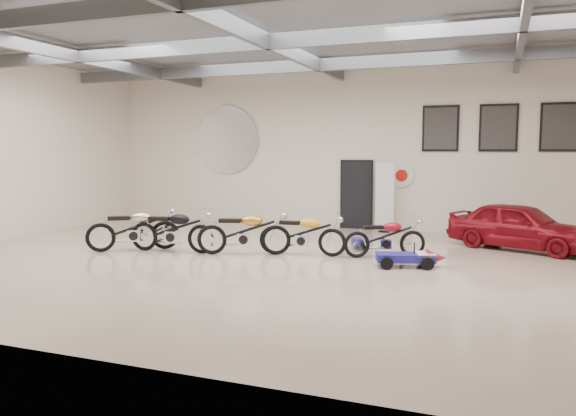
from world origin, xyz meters
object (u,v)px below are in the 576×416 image
at_px(banner_stand, 385,199).
at_px(motorcycle_gold, 244,231).
at_px(motorcycle_red, 385,236).
at_px(vintage_car, 520,226).
at_px(motorcycle_black, 172,229).
at_px(go_kart, 411,254).
at_px(motorcycle_yellow, 302,233).
at_px(motorcycle_silver, 133,228).

xyz_separation_m(banner_stand, motorcycle_gold, (-2.41, -4.79, -0.44)).
relative_size(motorcycle_red, vintage_car, 0.55).
distance_m(motorcycle_gold, vintage_car, 6.87).
relative_size(motorcycle_gold, vintage_car, 0.63).
distance_m(banner_stand, motorcycle_red, 4.03).
bearing_deg(motorcycle_black, go_kart, -2.86).
relative_size(motorcycle_yellow, go_kart, 1.37).
xyz_separation_m(motorcycle_black, vintage_car, (7.90, 3.40, 0.02)).
height_order(motorcycle_silver, motorcycle_gold, motorcycle_silver).
xyz_separation_m(banner_stand, go_kart, (1.52, -4.81, -0.74)).
height_order(motorcycle_gold, motorcycle_red, motorcycle_gold).
xyz_separation_m(motorcycle_gold, go_kart, (3.93, -0.02, -0.29)).
bearing_deg(banner_stand, motorcycle_red, -82.22).
distance_m(banner_stand, motorcycle_silver, 7.41).
bearing_deg(motorcycle_yellow, go_kart, -14.97).
distance_m(banner_stand, motorcycle_black, 6.61).
bearing_deg(motorcycle_silver, motorcycle_black, -27.43).
height_order(motorcycle_silver, vintage_car, vintage_car).
height_order(motorcycle_black, motorcycle_red, motorcycle_black).
xyz_separation_m(motorcycle_black, motorcycle_red, (4.96, 1.18, -0.07)).
bearing_deg(motorcycle_silver, vintage_car, -15.06).
distance_m(motorcycle_black, vintage_car, 8.60).
bearing_deg(motorcycle_black, vintage_car, 17.46).
bearing_deg(motorcycle_red, vintage_car, 9.42).
xyz_separation_m(motorcycle_black, motorcycle_gold, (1.77, 0.32, 0.00)).
xyz_separation_m(motorcycle_black, motorcycle_yellow, (3.09, 0.72, -0.03)).
height_order(motorcycle_yellow, go_kart, motorcycle_yellow).
height_order(motorcycle_gold, go_kart, motorcycle_gold).
distance_m(banner_stand, go_kart, 5.10).
distance_m(motorcycle_yellow, go_kart, 2.66).
height_order(motorcycle_red, vintage_car, vintage_car).
distance_m(motorcycle_red, vintage_car, 3.68).
relative_size(motorcycle_silver, motorcycle_yellow, 1.07).
relative_size(banner_stand, motorcycle_black, 0.93).
xyz_separation_m(motorcycle_silver, motorcycle_black, (1.01, 0.17, -0.00)).
xyz_separation_m(motorcycle_silver, go_kart, (6.71, 0.46, -0.30)).
bearing_deg(motorcycle_silver, motorcycle_gold, -26.94).
xyz_separation_m(banner_stand, motorcycle_yellow, (-1.09, -4.39, -0.48)).
xyz_separation_m(banner_stand, motorcycle_black, (-4.18, -5.11, -0.44)).
distance_m(motorcycle_gold, motorcycle_yellow, 1.38).
bearing_deg(motorcycle_silver, go_kart, -32.93).
height_order(motorcycle_silver, motorcycle_yellow, motorcycle_silver).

